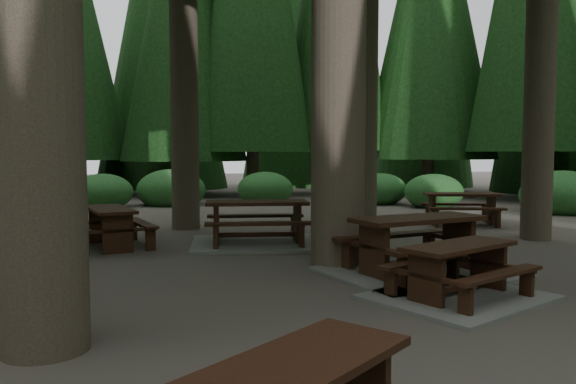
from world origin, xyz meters
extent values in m
plane|color=#4F4740|center=(0.00, 0.00, 0.00)|extent=(80.00, 80.00, 0.00)
cube|color=gray|center=(1.66, -2.07, 0.03)|extent=(2.53, 2.38, 0.05)
cube|color=black|center=(1.66, -2.07, 0.65)|extent=(1.66, 1.26, 0.05)
cube|color=black|center=(1.42, -1.61, 0.39)|extent=(1.48, 0.91, 0.04)
cube|color=black|center=(1.90, -2.53, 0.39)|extent=(1.48, 0.91, 0.04)
cube|color=black|center=(1.11, -2.36, 0.31)|extent=(0.28, 0.45, 0.62)
cube|color=black|center=(1.11, -2.36, 0.36)|extent=(0.64, 1.14, 0.05)
cube|color=black|center=(2.22, -1.78, 0.31)|extent=(0.28, 0.45, 0.62)
cube|color=black|center=(2.22, -1.78, 0.36)|extent=(0.64, 1.14, 0.05)
cube|color=black|center=(1.66, -2.07, 0.16)|extent=(1.18, 0.66, 0.07)
cube|color=black|center=(-2.91, 2.58, 0.71)|extent=(1.16, 1.84, 0.06)
cube|color=black|center=(-3.46, 2.40, 0.43)|extent=(0.75, 1.71, 0.05)
cube|color=black|center=(-2.37, 2.75, 0.43)|extent=(0.75, 1.71, 0.05)
cube|color=black|center=(-2.70, 1.92, 0.34)|extent=(0.52, 0.23, 0.69)
cube|color=black|center=(-2.70, 1.92, 0.40)|extent=(1.34, 0.49, 0.06)
cube|color=black|center=(-3.12, 3.23, 0.34)|extent=(0.52, 0.23, 0.69)
cube|color=black|center=(-3.12, 3.23, 0.40)|extent=(1.34, 0.49, 0.06)
cube|color=black|center=(-2.91, 2.58, 0.17)|extent=(0.51, 1.39, 0.08)
cube|color=gray|center=(-0.18, 2.40, 0.03)|extent=(2.64, 2.25, 0.05)
cube|color=black|center=(-0.18, 2.40, 0.81)|extent=(2.00, 0.91, 0.06)
cube|color=black|center=(-0.12, 3.04, 0.49)|extent=(1.96, 0.43, 0.05)
cube|color=black|center=(-0.23, 1.75, 0.49)|extent=(1.96, 0.43, 0.05)
cube|color=black|center=(-0.95, 2.46, 0.39)|extent=(0.13, 0.60, 0.78)
cube|color=black|center=(-0.95, 2.46, 0.45)|extent=(0.21, 1.57, 0.06)
cube|color=black|center=(0.60, 2.33, 0.39)|extent=(0.13, 0.60, 0.78)
cube|color=black|center=(0.60, 2.33, 0.45)|extent=(0.21, 1.57, 0.06)
cube|color=black|center=(-0.18, 2.40, 0.19)|extent=(1.62, 0.22, 0.09)
cube|color=black|center=(5.18, 4.49, 0.74)|extent=(1.90, 1.13, 0.06)
cube|color=black|center=(5.33, 5.07, 0.45)|extent=(1.79, 0.70, 0.05)
cube|color=black|center=(5.03, 3.92, 0.45)|extent=(1.79, 0.70, 0.05)
cube|color=black|center=(4.49, 4.68, 0.36)|extent=(0.22, 0.55, 0.71)
cube|color=black|center=(4.49, 4.68, 0.42)|extent=(0.45, 1.41, 0.06)
cube|color=black|center=(5.87, 4.31, 0.36)|extent=(0.22, 0.55, 0.71)
cube|color=black|center=(5.87, 4.31, 0.42)|extent=(0.45, 1.41, 0.06)
cube|color=black|center=(5.18, 4.49, 0.18)|extent=(1.45, 0.46, 0.08)
cube|color=black|center=(-1.04, -5.41, 0.64)|extent=(1.56, 1.46, 0.05)
cube|color=black|center=(-0.57, -5.01, 0.36)|extent=(0.86, 0.99, 0.05)
cube|color=gray|center=(1.75, -0.70, 0.03)|extent=(2.98, 2.69, 0.05)
cube|color=black|center=(1.75, -0.70, 0.81)|extent=(2.09, 1.29, 0.07)
cube|color=black|center=(1.56, -0.07, 0.49)|extent=(1.95, 0.82, 0.05)
cube|color=black|center=(1.93, -1.32, 0.49)|extent=(1.95, 0.82, 0.05)
cube|color=black|center=(1.00, -0.92, 0.39)|extent=(0.25, 0.60, 0.78)
cube|color=black|center=(1.00, -0.92, 0.46)|extent=(0.53, 1.53, 0.07)
cube|color=black|center=(2.50, -0.47, 0.39)|extent=(0.25, 0.60, 0.78)
cube|color=black|center=(2.50, -0.47, 0.46)|extent=(0.53, 1.53, 0.07)
cube|color=black|center=(1.75, -0.70, 0.20)|extent=(1.58, 0.55, 0.09)
ellipsoid|color=#21612E|center=(9.44, 6.45, 0.40)|extent=(2.42, 2.42, 1.49)
ellipsoid|color=#21612E|center=(6.43, 8.69, 0.40)|extent=(1.90, 1.90, 1.17)
ellipsoid|color=#21612E|center=(5.14, 10.17, 0.40)|extent=(1.84, 1.84, 1.13)
ellipsoid|color=#21612E|center=(1.30, 11.25, 0.40)|extent=(1.95, 1.95, 1.20)
ellipsoid|color=#21612E|center=(-1.94, 11.21, 0.40)|extent=(2.31, 2.31, 1.42)
ellipsoid|color=#21612E|center=(-4.09, 10.56, 0.40)|extent=(1.93, 1.93, 1.19)
cone|color=black|center=(8.89, 14.45, 8.24)|extent=(5.73, 5.73, 13.48)
cone|color=black|center=(-1.44, 15.36, 7.89)|extent=(5.17, 5.17, 12.91)
cone|color=black|center=(11.00, 19.74, 9.51)|extent=(5.26, 5.26, 19.02)
cone|color=black|center=(4.25, 21.60, 8.07)|extent=(5.34, 5.34, 16.14)
cone|color=black|center=(-2.52, 20.86, 8.43)|extent=(6.57, 6.57, 16.86)
camera|label=1|loc=(-1.60, -8.21, 1.76)|focal=35.00mm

